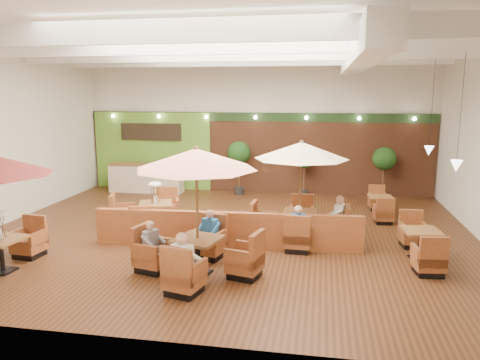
% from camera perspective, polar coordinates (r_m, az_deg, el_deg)
% --- Properties ---
extents(room, '(14.04, 14.00, 5.52)m').
position_cam_1_polar(room, '(14.15, 0.30, 9.05)').
color(room, '#381E0F').
rests_on(room, ground).
extents(service_counter, '(3.00, 0.75, 1.18)m').
position_cam_1_polar(service_counter, '(19.47, -11.35, 0.26)').
color(service_counter, beige).
rests_on(service_counter, ground).
extents(booth_divider, '(7.02, 0.58, 0.97)m').
position_cam_1_polar(booth_divider, '(12.27, -1.65, -6.13)').
color(booth_divider, brown).
rests_on(booth_divider, ground).
extents(table_1, '(2.97, 2.97, 2.90)m').
position_cam_1_polar(table_1, '(10.22, -5.30, -1.13)').
color(table_1, brown).
rests_on(table_1, ground).
extents(table_2, '(2.71, 2.71, 2.77)m').
position_cam_1_polar(table_2, '(12.78, 7.43, 0.86)').
color(table_2, brown).
rests_on(table_2, ground).
extents(table_3, '(2.06, 2.95, 1.60)m').
position_cam_1_polar(table_3, '(14.16, -11.29, -4.11)').
color(table_3, brown).
rests_on(table_3, ground).
extents(table_4, '(0.96, 2.61, 0.96)m').
position_cam_1_polar(table_4, '(12.29, 21.12, -7.43)').
color(table_4, brown).
rests_on(table_4, ground).
extents(table_5, '(0.82, 2.29, 0.85)m').
position_cam_1_polar(table_5, '(16.06, 16.73, -3.13)').
color(table_5, brown).
rests_on(table_5, ground).
extents(topiary_0, '(0.92, 0.92, 2.13)m').
position_cam_1_polar(topiary_0, '(18.47, -0.13, 3.07)').
color(topiary_0, black).
rests_on(topiary_0, ground).
extents(topiary_1, '(0.85, 0.85, 1.98)m').
position_cam_1_polar(topiary_1, '(18.22, 7.87, 2.50)').
color(topiary_1, black).
rests_on(topiary_1, ground).
extents(topiary_2, '(0.87, 0.87, 2.01)m').
position_cam_1_polar(topiary_2, '(18.35, 17.17, 2.27)').
color(topiary_2, black).
rests_on(topiary_2, ground).
extents(diner_0, '(0.47, 0.43, 0.85)m').
position_cam_1_polar(diner_0, '(9.55, -6.87, -9.33)').
color(diner_0, white).
rests_on(diner_0, ground).
extents(diner_1, '(0.42, 0.39, 0.75)m').
position_cam_1_polar(diner_1, '(11.51, -3.80, -5.97)').
color(diner_1, '#2769AD').
rests_on(diner_1, ground).
extents(diner_2, '(0.36, 0.39, 0.71)m').
position_cam_1_polar(diner_2, '(10.85, -10.66, -7.26)').
color(diner_2, gray).
rests_on(diner_2, ground).
extents(diner_3, '(0.39, 0.32, 0.76)m').
position_cam_1_polar(diner_3, '(12.04, 7.08, -5.25)').
color(diner_3, '#2769AD').
rests_on(diner_3, ground).
extents(diner_4, '(0.37, 0.43, 0.82)m').
position_cam_1_polar(diner_4, '(13.01, 11.79, -4.08)').
color(diner_4, white).
rests_on(diner_4, ground).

